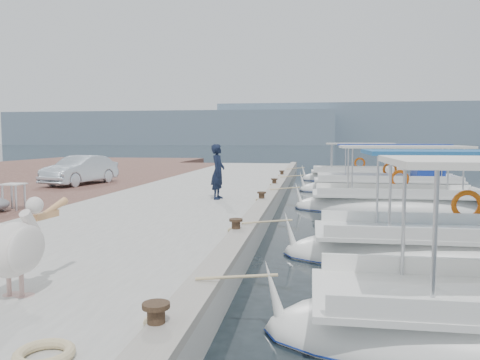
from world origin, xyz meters
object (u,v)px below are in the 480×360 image
object	(u,v)px
fishing_caique_b	(467,255)
pelican	(16,247)
fishing_caique_e	(356,179)
parked_car	(80,170)
fishing_caique_c	(396,207)
fisherman	(218,172)
fishing_caique_d	(389,188)

from	to	relation	value
fishing_caique_b	pelican	bearing A→B (deg)	-145.76
fishing_caique_b	pelican	size ratio (longest dim) A/B	4.79
fishing_caique_e	pelican	xyz separation A→B (m)	(-6.26, -23.09, 0.99)
parked_car	fishing_caique_b	bearing A→B (deg)	-23.46
fishing_caique_c	fishing_caique_e	distance (m)	11.67
fishing_caique_b	pelican	distance (m)	8.22
fishing_caique_e	fisherman	world-z (taller)	fisherman
fishing_caique_b	fisherman	bearing A→B (deg)	140.42
fishing_caique_b	fishing_caique_d	size ratio (longest dim) A/B	0.92
fishing_caique_d	pelican	xyz separation A→B (m)	(-7.18, -17.06, 0.94)
fishing_caique_d	fishing_caique_b	bearing A→B (deg)	-92.00
fishing_caique_b	fishing_caique_d	bearing A→B (deg)	88.00
fishing_caique_d	fishing_caique_e	size ratio (longest dim) A/B	1.26
fishing_caique_c	fishing_caique_d	xyz separation A→B (m)	(0.65, 5.64, 0.06)
pelican	parked_car	size ratio (longest dim) A/B	0.41
fishing_caique_c	fishing_caique_e	world-z (taller)	same
parked_car	fishing_caique_c	bearing A→B (deg)	1.46
pelican	fisherman	bearing A→B (deg)	86.33
fishing_caique_c	fisherman	world-z (taller)	fisherman
fishing_caique_d	pelican	world-z (taller)	fishing_caique_d
fishing_caique_d	fishing_caique_e	bearing A→B (deg)	98.74
pelican	fishing_caique_c	bearing A→B (deg)	60.21
fishing_caique_d	parked_car	xyz separation A→B (m)	(-13.45, -3.39, 0.94)
fishing_caique_c	pelican	distance (m)	13.19
parked_car	fishing_caique_e	bearing A→B (deg)	48.38
parked_car	fishing_caique_d	bearing A→B (deg)	25.58
fishing_caique_b	parked_car	world-z (taller)	fishing_caique_b
fishing_caique_e	fisherman	distance (m)	14.62
fishing_caique_d	fishing_caique_e	distance (m)	6.10
fishing_caique_b	parked_car	xyz separation A→B (m)	(-13.01, 9.08, 1.00)
fishing_caique_e	parked_car	xyz separation A→B (m)	(-12.52, -9.42, 1.00)
fishing_caique_b	fisherman	world-z (taller)	fisherman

